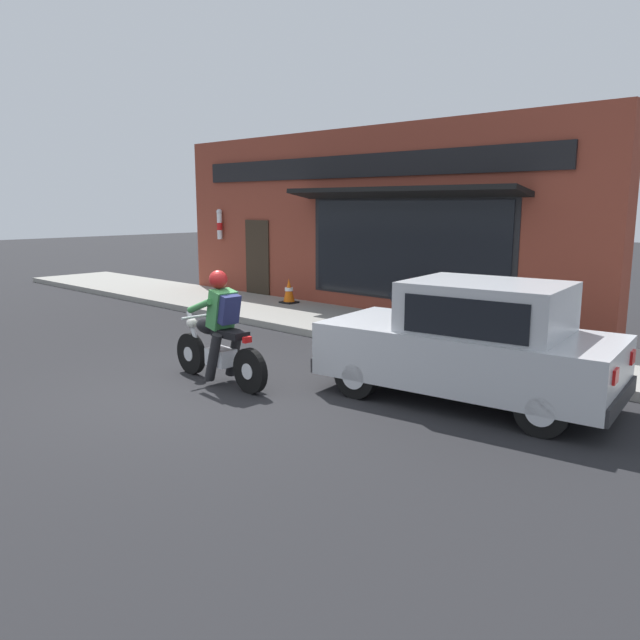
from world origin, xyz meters
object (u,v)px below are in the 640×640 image
at_px(trash_bin, 557,321).
at_px(fire_hydrant, 410,300).
at_px(motorcycle_with_rider, 219,337).
at_px(traffic_cone, 289,291).
at_px(car_hatchback, 471,343).

relative_size(trash_bin, fire_hydrant, 1.11).
xyz_separation_m(motorcycle_with_rider, traffic_cone, (5.15, 3.89, -0.25)).
bearing_deg(motorcycle_with_rider, trash_bin, -32.47).
distance_m(motorcycle_with_rider, car_hatchback, 3.45).
distance_m(car_hatchback, fire_hydrant, 4.92).
xyz_separation_m(motorcycle_with_rider, fire_hydrant, (5.23, 0.39, -0.11)).
height_order(car_hatchback, fire_hydrant, car_hatchback).
distance_m(motorcycle_with_rider, fire_hydrant, 5.25).
distance_m(motorcycle_with_rider, trash_bin, 5.45).
xyz_separation_m(trash_bin, traffic_cone, (0.55, 6.81, -0.20)).
bearing_deg(trash_bin, traffic_cone, 85.37).
relative_size(trash_bin, traffic_cone, 1.63).
relative_size(fire_hydrant, traffic_cone, 1.47).
height_order(car_hatchback, traffic_cone, car_hatchback).
relative_size(motorcycle_with_rider, fire_hydrant, 2.30).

